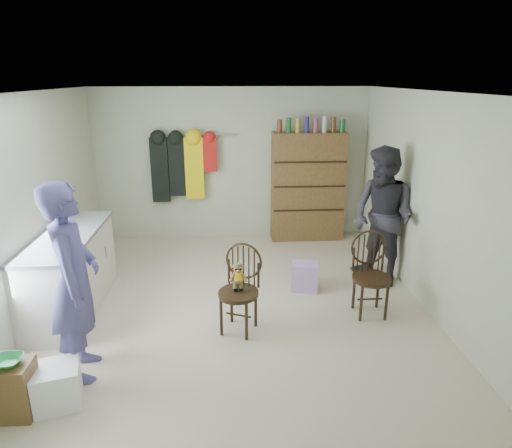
{
  "coord_description": "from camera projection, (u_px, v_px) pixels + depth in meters",
  "views": [
    {
      "loc": [
        -0.09,
        -5.04,
        2.66
      ],
      "look_at": [
        0.25,
        0.2,
        0.95
      ],
      "focal_mm": 32.0,
      "sensor_mm": 36.0,
      "label": 1
    }
  ],
  "objects": [
    {
      "name": "person_left",
      "position": [
        74.0,
        282.0,
        4.04
      ],
      "size": [
        0.55,
        0.73,
        1.84
      ],
      "primitive_type": "imported",
      "rotation": [
        0.0,
        0.0,
        1.74
      ],
      "color": "#4B4783",
      "rests_on": "ground"
    },
    {
      "name": "person_right",
      "position": [
        383.0,
        217.0,
        5.93
      ],
      "size": [
        1.04,
        1.11,
        1.82
      ],
      "primitive_type": "imported",
      "rotation": [
        0.0,
        0.0,
        -1.04
      ],
      "color": "#2D2B33",
      "rests_on": "ground"
    },
    {
      "name": "plastic_tub",
      "position": [
        57.0,
        385.0,
        3.83
      ],
      "size": [
        0.46,
        0.44,
        0.35
      ],
      "primitive_type": "cube",
      "rotation": [
        0.0,
        0.0,
        0.28
      ],
      "color": "white",
      "rests_on": "ground"
    },
    {
      "name": "coat_rack",
      "position": [
        182.0,
        167.0,
        7.43
      ],
      "size": [
        1.42,
        0.12,
        1.09
      ],
      "color": "#99999E",
      "rests_on": "ground"
    },
    {
      "name": "stool",
      "position": [
        13.0,
        390.0,
        3.69
      ],
      "size": [
        0.33,
        0.29,
        0.48
      ],
      "primitive_type": "cube",
      "color": "brown",
      "rests_on": "ground"
    },
    {
      "name": "chair_far",
      "position": [
        370.0,
        271.0,
        5.24
      ],
      "size": [
        0.44,
        0.44,
        0.98
      ],
      "rotation": [
        0.0,
        0.0,
        0.01
      ],
      "color": "black",
      "rests_on": "ground"
    },
    {
      "name": "counter",
      "position": [
        70.0,
        272.0,
        5.34
      ],
      "size": [
        0.64,
        1.86,
        0.94
      ],
      "color": "silver",
      "rests_on": "ground"
    },
    {
      "name": "room_walls",
      "position": [
        234.0,
        168.0,
        5.62
      ],
      "size": [
        5.0,
        5.0,
        5.0
      ],
      "color": "beige",
      "rests_on": "ground"
    },
    {
      "name": "striped_bag",
      "position": [
        305.0,
        276.0,
        5.92
      ],
      "size": [
        0.39,
        0.33,
        0.36
      ],
      "primitive_type": "cube",
      "rotation": [
        0.0,
        0.0,
        -0.2
      ],
      "color": "pink",
      "rests_on": "ground"
    },
    {
      "name": "chair_front",
      "position": [
        240.0,
        284.0,
        4.88
      ],
      "size": [
        0.56,
        0.56,
        0.97
      ],
      "rotation": [
        0.0,
        0.0,
        -0.39
      ],
      "color": "black",
      "rests_on": "ground"
    },
    {
      "name": "ground_plane",
      "position": [
        237.0,
        303.0,
        5.61
      ],
      "size": [
        5.0,
        5.0,
        0.0
      ],
      "primitive_type": "plane",
      "color": "beige",
      "rests_on": "ground"
    },
    {
      "name": "dresser",
      "position": [
        308.0,
        186.0,
        7.58
      ],
      "size": [
        1.2,
        0.39,
        2.05
      ],
      "color": "brown",
      "rests_on": "ground"
    },
    {
      "name": "bowl",
      "position": [
        7.0,
        361.0,
        3.61
      ],
      "size": [
        0.23,
        0.23,
        0.06
      ],
      "primitive_type": "imported",
      "color": "green",
      "rests_on": "stool"
    }
  ]
}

